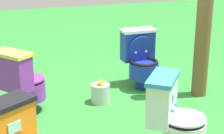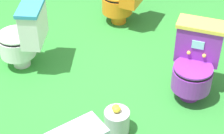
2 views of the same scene
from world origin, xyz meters
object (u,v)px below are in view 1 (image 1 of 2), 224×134
object	(u,v)px
wooden_post	(205,12)
lemon_bucket	(100,93)
toilet_purple	(21,82)
toilet_white	(174,117)
toilet_blue	(141,58)

from	to	relation	value
wooden_post	lemon_bucket	world-z (taller)	wooden_post
wooden_post	toilet_purple	bearing A→B (deg)	-3.46
toilet_purple	wooden_post	distance (m)	2.18
wooden_post	lemon_bucket	distance (m)	1.51
toilet_white	toilet_purple	bearing A→B (deg)	-100.39
toilet_blue	toilet_purple	world-z (taller)	same
toilet_purple	wooden_post	bearing A→B (deg)	48.30
wooden_post	toilet_blue	bearing A→B (deg)	-41.11
toilet_purple	toilet_white	bearing A→B (deg)	4.06
lemon_bucket	toilet_purple	bearing A→B (deg)	2.01
toilet_blue	toilet_white	size ratio (longest dim) A/B	1.00
toilet_blue	toilet_white	xyz separation A→B (m)	(0.37, 1.63, -0.00)
toilet_white	wooden_post	distance (m)	1.60
toilet_purple	lemon_bucket	world-z (taller)	toilet_purple
toilet_blue	wooden_post	distance (m)	0.99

